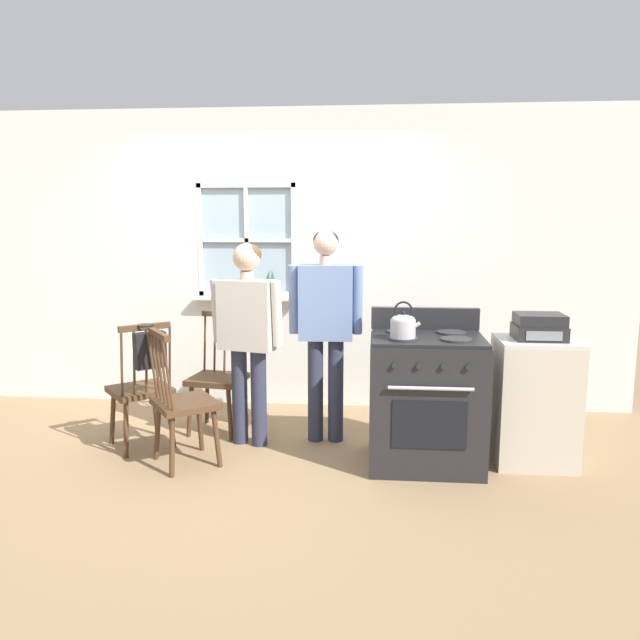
# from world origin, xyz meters

# --- Properties ---
(ground_plane) EXTENTS (16.00, 16.00, 0.00)m
(ground_plane) POSITION_xyz_m (0.00, 0.00, 0.00)
(ground_plane) COLOR #937551
(wall_back) EXTENTS (6.40, 0.16, 2.70)m
(wall_back) POSITION_xyz_m (0.01, 1.40, 1.34)
(wall_back) COLOR silver
(wall_back) RESTS_ON ground_plane
(chair_by_window) EXTENTS (0.58, 0.58, 0.97)m
(chair_by_window) POSITION_xyz_m (-0.88, 0.17, 0.44)
(chair_by_window) COLOR #4C331E
(chair_by_window) RESTS_ON ground_plane
(chair_near_wall) EXTENTS (0.57, 0.57, 0.97)m
(chair_near_wall) POSITION_xyz_m (-0.46, -0.13, 0.44)
(chair_near_wall) COLOR #4C331E
(chair_near_wall) RESTS_ON ground_plane
(chair_center_cluster) EXTENTS (0.48, 0.46, 0.97)m
(chair_center_cluster) POSITION_xyz_m (-0.38, 0.58, 0.44)
(chair_center_cluster) COLOR #4C331E
(chair_center_cluster) RESTS_ON ground_plane
(person_elderly_left) EXTENTS (0.58, 0.31, 1.55)m
(person_elderly_left) POSITION_xyz_m (-0.07, 0.30, 0.95)
(person_elderly_left) COLOR #2D3347
(person_elderly_left) RESTS_ON ground_plane
(person_teen_center) EXTENTS (0.57, 0.23, 1.64)m
(person_teen_center) POSITION_xyz_m (0.51, 0.43, 0.99)
(person_teen_center) COLOR #2D3347
(person_teen_center) RESTS_ON ground_plane
(stove) EXTENTS (0.78, 0.68, 1.08)m
(stove) POSITION_xyz_m (1.25, 0.03, 0.47)
(stove) COLOR #232326
(stove) RESTS_ON ground_plane
(kettle) EXTENTS (0.21, 0.17, 0.25)m
(kettle) POSITION_xyz_m (1.07, -0.11, 1.02)
(kettle) COLOR #B7B7BC
(kettle) RESTS_ON stove
(potted_plant) EXTENTS (0.16, 0.16, 0.26)m
(potted_plant) POSITION_xyz_m (-0.07, 1.31, 1.10)
(potted_plant) COLOR #42474C
(potted_plant) RESTS_ON wall_back
(handbag) EXTENTS (0.25, 0.25, 0.31)m
(handbag) POSITION_xyz_m (-0.72, -0.01, 0.80)
(handbag) COLOR black
(handbag) RESTS_ON chair_by_window
(side_counter) EXTENTS (0.55, 0.50, 0.90)m
(side_counter) POSITION_xyz_m (2.02, 0.13, 0.45)
(side_counter) COLOR beige
(side_counter) RESTS_ON ground_plane
(stereo) EXTENTS (0.34, 0.29, 0.18)m
(stereo) POSITION_xyz_m (2.02, 0.11, 0.99)
(stereo) COLOR #232326
(stereo) RESTS_ON side_counter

